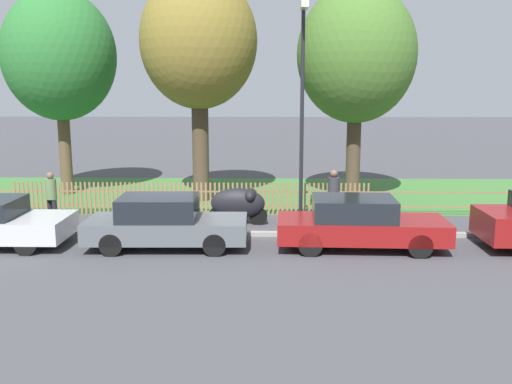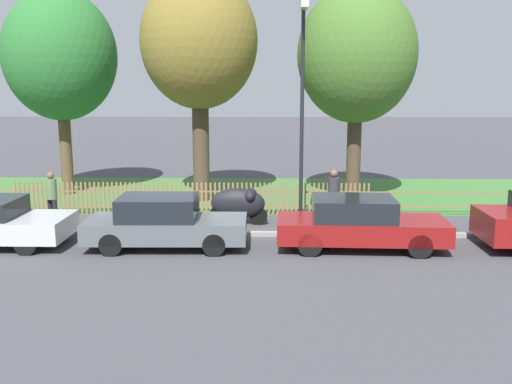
# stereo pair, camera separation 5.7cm
# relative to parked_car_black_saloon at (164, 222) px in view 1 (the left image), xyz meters

# --- Properties ---
(ground_plane) EXTENTS (120.00, 120.00, 0.00)m
(ground_plane) POSITION_rel_parked_car_black_saloon_xyz_m (0.16, 1.14, -0.68)
(ground_plane) COLOR #424247
(kerb_stone) EXTENTS (32.75, 0.20, 0.12)m
(kerb_stone) POSITION_rel_parked_car_black_saloon_xyz_m (0.16, 1.24, -0.62)
(kerb_stone) COLOR gray
(kerb_stone) RESTS_ON ground
(grass_strip) EXTENTS (32.75, 7.37, 0.01)m
(grass_strip) POSITION_rel_parked_car_black_saloon_xyz_m (0.16, 7.52, -0.67)
(grass_strip) COLOR #3D7033
(grass_strip) RESTS_ON ground
(park_fence) EXTENTS (32.75, 0.05, 1.07)m
(park_fence) POSITION_rel_parked_car_black_saloon_xyz_m (0.16, 3.84, -0.14)
(park_fence) COLOR olive
(park_fence) RESTS_ON ground
(parked_car_black_saloon) EXTENTS (4.17, 1.72, 1.37)m
(parked_car_black_saloon) POSITION_rel_parked_car_black_saloon_xyz_m (0.00, 0.00, 0.00)
(parked_car_black_saloon) COLOR #51565B
(parked_car_black_saloon) RESTS_ON ground
(parked_car_navy_estate) EXTENTS (4.38, 1.83, 1.35)m
(parked_car_navy_estate) POSITION_rel_parked_car_black_saloon_xyz_m (5.05, 0.04, 0.00)
(parked_car_navy_estate) COLOR maroon
(parked_car_navy_estate) RESTS_ON ground
(covered_motorcycle) EXTENTS (1.80, 0.79, 1.12)m
(covered_motorcycle) POSITION_rel_parked_car_black_saloon_xyz_m (1.82, 2.58, -0.01)
(covered_motorcycle) COLOR black
(covered_motorcycle) RESTS_ON ground
(tree_nearest_kerb) EXTENTS (4.19, 4.19, 7.67)m
(tree_nearest_kerb) POSITION_rel_parked_car_black_saloon_xyz_m (-5.11, 7.34, 4.55)
(tree_nearest_kerb) COLOR brown
(tree_nearest_kerb) RESTS_ON ground
(tree_behind_motorcycle) EXTENTS (4.13, 4.13, 8.07)m
(tree_behind_motorcycle) POSITION_rel_parked_car_black_saloon_xyz_m (0.24, 6.26, 4.95)
(tree_behind_motorcycle) COLOR #473828
(tree_behind_motorcycle) RESTS_ON ground
(tree_mid_park) EXTENTS (4.17, 4.17, 7.64)m
(tree_mid_park) POSITION_rel_parked_car_black_saloon_xyz_m (5.77, 6.22, 4.52)
(tree_mid_park) COLOR #473828
(tree_mid_park) RESTS_ON ground
(pedestrian_near_fence) EXTENTS (0.40, 0.38, 1.71)m
(pedestrian_near_fence) POSITION_rel_parked_car_black_saloon_xyz_m (4.65, 2.46, 0.29)
(pedestrian_near_fence) COLOR #2D3351
(pedestrian_near_fence) RESTS_ON ground
(pedestrian_by_lamp) EXTENTS (0.45, 0.45, 1.61)m
(pedestrian_by_lamp) POSITION_rel_parked_car_black_saloon_xyz_m (-3.88, 2.49, 0.23)
(pedestrian_by_lamp) COLOR black
(pedestrian_by_lamp) RESTS_ON ground
(street_lamp) EXTENTS (0.20, 0.79, 6.38)m
(street_lamp) POSITION_rel_parked_car_black_saloon_xyz_m (3.64, 1.89, 3.27)
(street_lamp) COLOR black
(street_lamp) RESTS_ON ground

